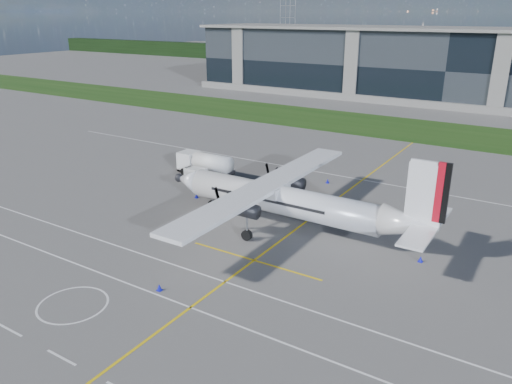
{
  "coord_description": "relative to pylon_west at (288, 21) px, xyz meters",
  "views": [
    {
      "loc": [
        22.14,
        -36.11,
        18.77
      ],
      "look_at": [
        -1.57,
        1.55,
        2.64
      ],
      "focal_mm": 35.0,
      "sensor_mm": 36.0,
      "label": 1
    }
  ],
  "objects": [
    {
      "name": "safety_cone_nose_stbd",
      "position": [
        70.14,
        -147.23,
        -14.75
      ],
      "size": [
        0.36,
        0.36,
        0.5
      ],
      "primitive_type": "cone",
      "color": "#0A0DB9",
      "rests_on": "ground"
    },
    {
      "name": "yellow_taxiway_centerline",
      "position": [
        83.0,
        -140.0,
        -14.99
      ],
      "size": [
        0.2,
        70.0,
        0.01
      ],
      "primitive_type": "cube",
      "color": "yellow",
      "rests_on": "ground"
    },
    {
      "name": "terminal_building",
      "position": [
        80.0,
        -70.0,
        -7.5
      ],
      "size": [
        120.0,
        20.0,
        15.0
      ],
      "primitive_type": "cube",
      "color": "black",
      "rests_on": "ground"
    },
    {
      "name": "safety_cone_tail",
      "position": [
        94.35,
        -149.14,
        -14.75
      ],
      "size": [
        0.36,
        0.36,
        0.5
      ],
      "primitive_type": "cone",
      "color": "#0A0DB9",
      "rests_on": "ground"
    },
    {
      "name": "fuel_tanker_truck",
      "position": [
        65.79,
        -140.68,
        -13.58
      ],
      "size": [
        7.59,
        2.47,
        2.85
      ],
      "primitive_type": null,
      "color": "white",
      "rests_on": "ground"
    },
    {
      "name": "safety_cone_portwing",
      "position": [
        79.71,
        -163.46,
        -14.75
      ],
      "size": [
        0.36,
        0.36,
        0.5
      ],
      "primitive_type": "cone",
      "color": "#0A0DB9",
      "rests_on": "ground"
    },
    {
      "name": "white_lane_line",
      "position": [
        80.0,
        -164.0,
        -14.99
      ],
      "size": [
        90.0,
        0.15,
        0.01
      ],
      "primitive_type": "cube",
      "color": "white",
      "rests_on": "ground"
    },
    {
      "name": "ground",
      "position": [
        80.0,
        -110.0,
        -15.0
      ],
      "size": [
        400.0,
        400.0,
        0.0
      ],
      "primitive_type": "plane",
      "color": "#565351",
      "rests_on": "ground"
    },
    {
      "name": "pylon_west",
      "position": [
        0.0,
        0.0,
        0.0
      ],
      "size": [
        9.0,
        4.6,
        30.0
      ],
      "primitive_type": null,
      "color": "gray",
      "rests_on": "ground"
    },
    {
      "name": "turboprop_aircraft",
      "position": [
        82.42,
        -148.89,
        -10.85
      ],
      "size": [
        26.71,
        27.7,
        8.31
      ],
      "primitive_type": null,
      "color": "white",
      "rests_on": "ground"
    },
    {
      "name": "safety_cone_stbdwing",
      "position": [
        79.96,
        -135.25,
        -14.75
      ],
      "size": [
        0.36,
        0.36,
        0.5
      ],
      "primitive_type": "cone",
      "color": "#0A0DB9",
      "rests_on": "ground"
    },
    {
      "name": "ground_crew_person",
      "position": [
        71.46,
        -145.81,
        -14.09
      ],
      "size": [
        0.76,
        0.88,
        1.82
      ],
      "primitive_type": "imported",
      "rotation": [
        0.0,
        0.0,
        1.19
      ],
      "color": "#F25907",
      "rests_on": "ground"
    },
    {
      "name": "grass_strip",
      "position": [
        80.0,
        -102.0,
        -14.98
      ],
      "size": [
        400.0,
        18.0,
        0.04
      ],
      "primitive_type": "cube",
      "color": "#1A3E11",
      "rests_on": "ground"
    },
    {
      "name": "baggage_tug",
      "position": [
        66.57,
        -142.85,
        -14.2
      ],
      "size": [
        2.67,
        1.6,
        1.6
      ],
      "primitive_type": null,
      "color": "silver",
      "rests_on": "ground"
    },
    {
      "name": "tree_line",
      "position": [
        80.0,
        -10.0,
        -12.0
      ],
      "size": [
        400.0,
        6.0,
        6.0
      ],
      "primitive_type": "cube",
      "color": "black",
      "rests_on": "ground"
    }
  ]
}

